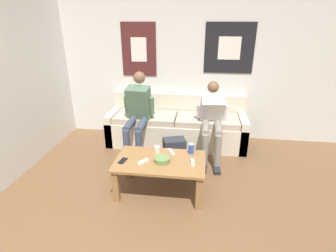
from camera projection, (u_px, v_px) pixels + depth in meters
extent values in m
cube|color=silver|center=(171.00, 63.00, 4.34)|extent=(10.00, 0.05, 2.55)
cube|color=#471E1E|center=(139.00, 50.00, 4.29)|extent=(0.58, 0.01, 0.86)
cube|color=silver|center=(139.00, 50.00, 4.29)|extent=(0.26, 0.01, 0.38)
cube|color=black|center=(229.00, 48.00, 4.10)|extent=(0.77, 0.01, 0.77)
cube|color=silver|center=(229.00, 48.00, 4.09)|extent=(0.34, 0.01, 0.35)
cube|color=beige|center=(178.00, 115.00, 4.58)|extent=(2.24, 0.13, 0.78)
cube|color=beige|center=(176.00, 133.00, 4.32)|extent=(2.24, 0.59, 0.41)
cube|color=beige|center=(114.00, 127.00, 4.43)|extent=(0.12, 0.59, 0.53)
cube|color=beige|center=(242.00, 133.00, 4.17)|extent=(0.12, 0.59, 0.53)
cube|color=#B2A38E|center=(146.00, 117.00, 4.29)|extent=(0.98, 0.55, 0.10)
cube|color=#B2A38E|center=(207.00, 120.00, 4.16)|extent=(0.98, 0.55, 0.10)
cube|color=olive|center=(160.00, 161.00, 3.07)|extent=(1.05, 0.62, 0.03)
cube|color=olive|center=(128.00, 163.00, 3.45)|extent=(0.07, 0.07, 0.40)
cube|color=olive|center=(200.00, 168.00, 3.33)|extent=(0.07, 0.07, 0.40)
cube|color=olive|center=(116.00, 186.00, 2.98)|extent=(0.07, 0.07, 0.40)
cube|color=olive|center=(199.00, 193.00, 2.86)|extent=(0.07, 0.07, 0.40)
cylinder|color=#384256|center=(130.00, 124.00, 3.88)|extent=(0.11, 0.43, 0.11)
cylinder|color=#384256|center=(127.00, 145.00, 3.77)|extent=(0.10, 0.10, 0.48)
cube|color=#232328|center=(126.00, 162.00, 3.80)|extent=(0.11, 0.25, 0.05)
cylinder|color=#384256|center=(142.00, 125.00, 3.86)|extent=(0.11, 0.43, 0.11)
cylinder|color=#384256|center=(139.00, 146.00, 3.75)|extent=(0.10, 0.10, 0.48)
cube|color=#232328|center=(138.00, 163.00, 3.78)|extent=(0.11, 0.25, 0.05)
cube|color=#4C6B51|center=(139.00, 103.00, 4.01)|extent=(0.37, 0.35, 0.54)
sphere|color=brown|center=(139.00, 78.00, 3.94)|extent=(0.18, 0.18, 0.18)
cylinder|color=#4C6B51|center=(127.00, 105.00, 4.05)|extent=(0.08, 0.11, 0.29)
cylinder|color=#4C6B51|center=(152.00, 106.00, 4.01)|extent=(0.08, 0.11, 0.29)
cylinder|color=gray|center=(205.00, 128.00, 3.74)|extent=(0.11, 0.43, 0.11)
cylinder|color=gray|center=(204.00, 150.00, 3.63)|extent=(0.10, 0.10, 0.48)
cube|color=#232328|center=(204.00, 168.00, 3.66)|extent=(0.11, 0.25, 0.05)
cylinder|color=gray|center=(218.00, 129.00, 3.72)|extent=(0.11, 0.43, 0.11)
cylinder|color=gray|center=(218.00, 151.00, 3.61)|extent=(0.10, 0.10, 0.48)
cube|color=#232328|center=(217.00, 169.00, 3.64)|extent=(0.11, 0.25, 0.05)
cube|color=silver|center=(212.00, 109.00, 3.95)|extent=(0.38, 0.44, 0.48)
sphere|color=brown|center=(213.00, 87.00, 3.99)|extent=(0.18, 0.18, 0.18)
cylinder|color=silver|center=(199.00, 111.00, 4.01)|extent=(0.08, 0.14, 0.25)
cylinder|color=silver|center=(225.00, 112.00, 3.97)|extent=(0.08, 0.14, 0.25)
cube|color=#282D38|center=(174.00, 152.00, 3.74)|extent=(0.35, 0.30, 0.40)
cube|color=#282D38|center=(176.00, 160.00, 3.69)|extent=(0.22, 0.14, 0.18)
cylinder|color=#607F47|center=(162.00, 160.00, 3.01)|extent=(0.18, 0.18, 0.06)
torus|color=#607F47|center=(162.00, 158.00, 3.00)|extent=(0.19, 0.19, 0.02)
cylinder|color=silver|center=(157.00, 149.00, 3.23)|extent=(0.07, 0.07, 0.08)
cylinder|color=black|center=(157.00, 146.00, 3.21)|extent=(0.00, 0.00, 0.01)
cylinder|color=#28479E|center=(191.00, 149.00, 3.20)|extent=(0.07, 0.07, 0.12)
cylinder|color=silver|center=(191.00, 144.00, 3.17)|extent=(0.06, 0.06, 0.00)
cube|color=white|center=(193.00, 162.00, 2.99)|extent=(0.05, 0.15, 0.02)
cylinder|color=#333842|center=(192.00, 160.00, 3.02)|extent=(0.01, 0.01, 0.00)
cube|color=white|center=(143.00, 161.00, 3.01)|extent=(0.11, 0.14, 0.02)
cylinder|color=#333842|center=(145.00, 159.00, 3.03)|extent=(0.01, 0.01, 0.00)
cube|color=white|center=(171.00, 152.00, 3.23)|extent=(0.10, 0.14, 0.02)
cylinder|color=#333842|center=(170.00, 150.00, 3.25)|extent=(0.01, 0.01, 0.00)
cube|color=black|center=(123.00, 161.00, 3.04)|extent=(0.09, 0.15, 0.01)
cube|color=black|center=(123.00, 160.00, 3.04)|extent=(0.08, 0.13, 0.00)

